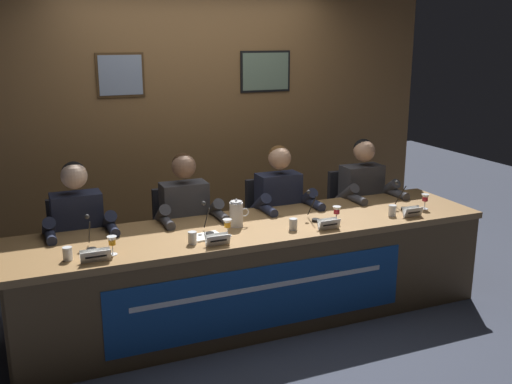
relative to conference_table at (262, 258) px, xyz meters
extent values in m
plane|color=#383D4C|center=(0.00, 0.12, -0.51)|extent=(12.00, 12.00, 0.00)
cube|color=brown|center=(0.00, 1.57, 0.79)|extent=(4.77, 0.12, 2.60)
cube|color=#4C3319|center=(-0.68, 1.51, 1.26)|extent=(0.41, 0.02, 0.38)
cube|color=#8C99AD|center=(-0.68, 1.49, 1.26)|extent=(0.37, 0.01, 0.34)
cube|color=black|center=(0.69, 1.51, 1.26)|extent=(0.51, 0.02, 0.39)
cube|color=slate|center=(0.69, 1.49, 1.26)|extent=(0.47, 0.01, 0.35)
cube|color=olive|center=(0.00, 0.12, 0.20)|extent=(3.57, 0.83, 0.05)
cube|color=brown|center=(0.00, -0.28, -0.17)|extent=(3.51, 0.04, 0.69)
cube|color=brown|center=(-1.73, 0.12, -0.17)|extent=(0.08, 0.75, 0.69)
cube|color=brown|center=(1.74, 0.12, -0.17)|extent=(0.08, 0.75, 0.69)
cube|color=#19478C|center=(-0.11, -0.30, -0.17)|extent=(2.20, 0.01, 0.47)
cube|color=white|center=(-0.11, -0.30, -0.09)|extent=(1.87, 0.00, 0.04)
cylinder|color=black|center=(-1.22, 0.63, -0.50)|extent=(0.44, 0.44, 0.02)
cylinder|color=black|center=(-1.22, 0.63, -0.29)|extent=(0.05, 0.05, 0.41)
cube|color=#232328|center=(-1.22, 0.63, -0.07)|extent=(0.44, 0.44, 0.03)
cube|color=#232328|center=(-1.22, 0.83, 0.17)|extent=(0.40, 0.05, 0.44)
cylinder|color=black|center=(-1.32, 0.28, -0.28)|extent=(0.10, 0.10, 0.46)
cylinder|color=black|center=(-1.12, 0.28, -0.28)|extent=(0.10, 0.10, 0.46)
cylinder|color=black|center=(-1.32, 0.43, 0.00)|extent=(0.13, 0.34, 0.13)
cylinder|color=black|center=(-1.12, 0.43, 0.00)|extent=(0.13, 0.34, 0.13)
cube|color=#1E2338|center=(-1.22, 0.60, 0.24)|extent=(0.36, 0.20, 0.48)
sphere|color=beige|center=(-1.22, 0.58, 0.61)|extent=(0.19, 0.19, 0.19)
sphere|color=black|center=(-1.22, 0.60, 0.63)|extent=(0.17, 0.17, 0.17)
cylinder|color=#1E2338|center=(-1.43, 0.50, 0.26)|extent=(0.09, 0.30, 0.25)
cylinder|color=#1E2338|center=(-1.01, 0.50, 0.26)|extent=(0.09, 0.30, 0.25)
cylinder|color=#1E2338|center=(-1.43, 0.34, 0.26)|extent=(0.07, 0.24, 0.07)
cylinder|color=#1E2338|center=(-1.01, 0.34, 0.26)|extent=(0.07, 0.24, 0.07)
cube|color=white|center=(-1.21, -0.21, 0.27)|extent=(0.19, 0.03, 0.08)
cube|color=white|center=(-1.21, -0.17, 0.27)|extent=(0.19, 0.03, 0.08)
cube|color=black|center=(-1.21, -0.21, 0.27)|extent=(0.13, 0.01, 0.01)
cylinder|color=white|center=(-1.09, -0.10, 0.23)|extent=(0.06, 0.06, 0.00)
cylinder|color=white|center=(-1.09, -0.10, 0.26)|extent=(0.01, 0.01, 0.05)
cone|color=white|center=(-1.09, -0.10, 0.32)|extent=(0.06, 0.06, 0.06)
cylinder|color=orange|center=(-1.09, -0.10, 0.31)|extent=(0.04, 0.04, 0.04)
cylinder|color=silver|center=(-1.36, -0.09, 0.27)|extent=(0.06, 0.06, 0.08)
cylinder|color=silver|center=(-1.36, -0.09, 0.25)|extent=(0.05, 0.05, 0.05)
cylinder|color=black|center=(-1.20, 0.01, 0.24)|extent=(0.06, 0.06, 0.02)
cylinder|color=black|center=(-1.20, 0.08, 0.34)|extent=(0.01, 0.13, 0.18)
sphere|color=#2D2D2D|center=(-1.20, 0.14, 0.43)|extent=(0.03, 0.03, 0.03)
cylinder|color=black|center=(-0.41, 0.63, -0.50)|extent=(0.44, 0.44, 0.02)
cylinder|color=black|center=(-0.41, 0.63, -0.29)|extent=(0.05, 0.05, 0.41)
cube|color=#232328|center=(-0.41, 0.63, -0.07)|extent=(0.44, 0.44, 0.03)
cube|color=#232328|center=(-0.41, 0.83, 0.17)|extent=(0.40, 0.05, 0.44)
cylinder|color=black|center=(-0.51, 0.28, -0.28)|extent=(0.10, 0.10, 0.46)
cylinder|color=black|center=(-0.31, 0.28, -0.28)|extent=(0.10, 0.10, 0.46)
cylinder|color=black|center=(-0.51, 0.43, 0.00)|extent=(0.13, 0.34, 0.13)
cylinder|color=black|center=(-0.31, 0.43, 0.00)|extent=(0.13, 0.34, 0.13)
cube|color=#38383D|center=(-0.41, 0.60, 0.24)|extent=(0.36, 0.20, 0.48)
sphere|color=#8E664C|center=(-0.41, 0.58, 0.61)|extent=(0.19, 0.19, 0.19)
sphere|color=#331E0F|center=(-0.41, 0.60, 0.63)|extent=(0.17, 0.17, 0.17)
cylinder|color=#38383D|center=(-0.62, 0.50, 0.26)|extent=(0.09, 0.30, 0.25)
cylinder|color=#38383D|center=(-0.20, 0.50, 0.26)|extent=(0.09, 0.30, 0.25)
cylinder|color=#38383D|center=(-0.62, 0.34, 0.26)|extent=(0.07, 0.24, 0.07)
cylinder|color=#38383D|center=(-0.20, 0.34, 0.26)|extent=(0.07, 0.24, 0.07)
cube|color=white|center=(-0.41, -0.22, 0.27)|extent=(0.17, 0.03, 0.08)
cube|color=white|center=(-0.41, -0.19, 0.27)|extent=(0.17, 0.03, 0.08)
cube|color=black|center=(-0.41, -0.22, 0.27)|extent=(0.12, 0.01, 0.01)
cylinder|color=white|center=(-0.28, -0.05, 0.23)|extent=(0.06, 0.06, 0.00)
cylinder|color=white|center=(-0.28, -0.05, 0.26)|extent=(0.01, 0.01, 0.05)
cone|color=white|center=(-0.28, -0.05, 0.32)|extent=(0.06, 0.06, 0.06)
cylinder|color=orange|center=(-0.28, -0.05, 0.31)|extent=(0.04, 0.04, 0.04)
cylinder|color=silver|center=(-0.56, -0.10, 0.27)|extent=(0.06, 0.06, 0.08)
cylinder|color=silver|center=(-0.56, -0.10, 0.25)|extent=(0.05, 0.05, 0.05)
cylinder|color=black|center=(-0.39, 0.02, 0.24)|extent=(0.06, 0.06, 0.02)
cylinder|color=black|center=(-0.39, 0.08, 0.34)|extent=(0.01, 0.13, 0.18)
sphere|color=#2D2D2D|center=(-0.39, 0.14, 0.43)|extent=(0.03, 0.03, 0.03)
cylinder|color=black|center=(0.41, 0.63, -0.50)|extent=(0.44, 0.44, 0.02)
cylinder|color=black|center=(0.41, 0.63, -0.29)|extent=(0.05, 0.05, 0.41)
cube|color=#232328|center=(0.41, 0.63, -0.07)|extent=(0.44, 0.44, 0.03)
cube|color=#232328|center=(0.41, 0.83, 0.17)|extent=(0.40, 0.05, 0.44)
cylinder|color=black|center=(0.31, 0.28, -0.28)|extent=(0.10, 0.10, 0.46)
cylinder|color=black|center=(0.51, 0.28, -0.28)|extent=(0.10, 0.10, 0.46)
cylinder|color=black|center=(0.31, 0.43, 0.00)|extent=(0.13, 0.34, 0.13)
cylinder|color=black|center=(0.51, 0.43, 0.00)|extent=(0.13, 0.34, 0.13)
cube|color=#1E2338|center=(0.41, 0.60, 0.24)|extent=(0.36, 0.20, 0.48)
sphere|color=tan|center=(0.41, 0.58, 0.61)|extent=(0.19, 0.19, 0.19)
sphere|color=#593819|center=(0.41, 0.60, 0.63)|extent=(0.17, 0.17, 0.17)
cylinder|color=#1E2338|center=(0.20, 0.50, 0.26)|extent=(0.09, 0.30, 0.25)
cylinder|color=#1E2338|center=(0.62, 0.50, 0.26)|extent=(0.09, 0.30, 0.25)
cylinder|color=#1E2338|center=(0.20, 0.34, 0.26)|extent=(0.07, 0.24, 0.07)
cylinder|color=#1E2338|center=(0.62, 0.34, 0.26)|extent=(0.07, 0.24, 0.07)
cube|color=white|center=(0.44, -0.21, 0.27)|extent=(0.17, 0.03, 0.08)
cube|color=white|center=(0.44, -0.18, 0.27)|extent=(0.17, 0.03, 0.08)
cube|color=black|center=(0.44, -0.21, 0.27)|extent=(0.12, 0.01, 0.01)
cylinder|color=white|center=(0.58, -0.07, 0.23)|extent=(0.06, 0.06, 0.00)
cylinder|color=white|center=(0.58, -0.07, 0.26)|extent=(0.01, 0.01, 0.05)
cone|color=white|center=(0.58, -0.07, 0.32)|extent=(0.06, 0.06, 0.06)
cylinder|color=#B21E2D|center=(0.58, -0.07, 0.31)|extent=(0.04, 0.04, 0.04)
cylinder|color=silver|center=(0.20, -0.10, 0.27)|extent=(0.06, 0.06, 0.08)
cylinder|color=silver|center=(0.20, -0.10, 0.25)|extent=(0.05, 0.05, 0.05)
cylinder|color=black|center=(0.45, 0.01, 0.24)|extent=(0.06, 0.06, 0.02)
cylinder|color=black|center=(0.45, 0.07, 0.34)|extent=(0.01, 0.13, 0.18)
sphere|color=#2D2D2D|center=(0.45, 0.13, 0.43)|extent=(0.03, 0.03, 0.03)
cylinder|color=black|center=(1.23, 0.63, -0.50)|extent=(0.44, 0.44, 0.02)
cylinder|color=black|center=(1.23, 0.63, -0.29)|extent=(0.05, 0.05, 0.41)
cube|color=#232328|center=(1.23, 0.63, -0.07)|extent=(0.44, 0.44, 0.03)
cube|color=#232328|center=(1.23, 0.83, 0.17)|extent=(0.40, 0.05, 0.44)
cylinder|color=black|center=(1.13, 0.28, -0.28)|extent=(0.10, 0.10, 0.46)
cylinder|color=black|center=(1.33, 0.28, -0.28)|extent=(0.10, 0.10, 0.46)
cylinder|color=black|center=(1.13, 0.43, 0.00)|extent=(0.13, 0.34, 0.13)
cylinder|color=black|center=(1.33, 0.43, 0.00)|extent=(0.13, 0.34, 0.13)
cube|color=#38383D|center=(1.23, 0.60, 0.24)|extent=(0.36, 0.20, 0.48)
sphere|color=tan|center=(1.23, 0.58, 0.61)|extent=(0.19, 0.19, 0.19)
sphere|color=black|center=(1.23, 0.60, 0.63)|extent=(0.17, 0.17, 0.17)
cylinder|color=#38383D|center=(1.02, 0.50, 0.26)|extent=(0.09, 0.30, 0.25)
cylinder|color=#38383D|center=(1.44, 0.50, 0.26)|extent=(0.09, 0.30, 0.25)
cylinder|color=#38383D|center=(1.02, 0.34, 0.26)|extent=(0.07, 0.24, 0.07)
cylinder|color=#38383D|center=(1.44, 0.34, 0.26)|extent=(0.07, 0.24, 0.07)
cube|color=white|center=(1.20, -0.19, 0.27)|extent=(0.16, 0.03, 0.08)
cube|color=white|center=(1.20, -0.16, 0.27)|extent=(0.16, 0.03, 0.08)
cube|color=black|center=(1.20, -0.20, 0.27)|extent=(0.11, 0.01, 0.01)
cylinder|color=white|center=(1.42, -0.04, 0.23)|extent=(0.06, 0.06, 0.00)
cylinder|color=white|center=(1.42, -0.04, 0.26)|extent=(0.01, 0.01, 0.05)
cone|color=white|center=(1.42, -0.04, 0.32)|extent=(0.06, 0.06, 0.06)
cylinder|color=#B21E2D|center=(1.42, -0.04, 0.31)|extent=(0.04, 0.04, 0.04)
cylinder|color=silver|center=(1.07, -0.09, 0.27)|extent=(0.06, 0.06, 0.08)
cylinder|color=silver|center=(1.07, -0.09, 0.25)|extent=(0.05, 0.05, 0.05)
cylinder|color=black|center=(1.25, 0.00, 0.24)|extent=(0.06, 0.06, 0.02)
cylinder|color=black|center=(1.25, 0.06, 0.34)|extent=(0.01, 0.13, 0.18)
sphere|color=#2D2D2D|center=(1.25, 0.12, 0.43)|extent=(0.03, 0.03, 0.03)
cylinder|color=silver|center=(-0.15, 0.13, 0.32)|extent=(0.10, 0.10, 0.18)
cylinder|color=silver|center=(-0.15, 0.13, 0.41)|extent=(0.09, 0.09, 0.01)
sphere|color=silver|center=(-0.15, 0.13, 0.43)|extent=(0.02, 0.02, 0.02)
torus|color=silver|center=(-0.08, 0.13, 0.33)|extent=(0.07, 0.01, 0.07)
cube|color=white|center=(-0.43, -0.01, 0.23)|extent=(0.23, 0.18, 0.01)
camera|label=1|loc=(-1.64, -3.77, 1.59)|focal=41.80mm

